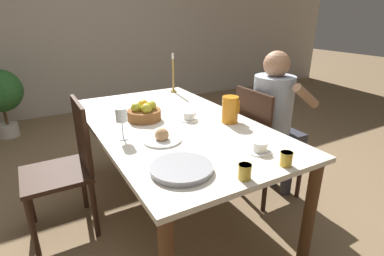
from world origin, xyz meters
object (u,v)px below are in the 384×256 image
at_px(chair_opposite, 66,165).
at_px(bread_plate, 162,138).
at_px(potted_plant, 0,93).
at_px(fruit_bowl, 144,113).
at_px(jam_jar_amber, 245,171).
at_px(person_seated, 275,115).
at_px(serving_tray, 181,169).
at_px(jam_jar_red, 286,158).
at_px(candlestick_tall, 173,77).
at_px(teacup_near_person, 260,148).
at_px(wine_glass_water, 121,117).
at_px(red_pitcher, 230,109).
at_px(chair_person_side, 263,142).
at_px(teacup_across, 189,117).

bearing_deg(chair_opposite, bread_plate, -131.66).
height_order(bread_plate, potted_plant, potted_plant).
bearing_deg(fruit_bowl, jam_jar_amber, -84.11).
xyz_separation_m(person_seated, serving_tray, (-1.05, -0.45, 0.04)).
bearing_deg(jam_jar_red, bread_plate, 125.11).
height_order(jam_jar_red, candlestick_tall, candlestick_tall).
bearing_deg(person_seated, fruit_bowl, -109.23).
relative_size(jam_jar_red, fruit_bowl, 0.31).
bearing_deg(jam_jar_amber, potted_plant, 108.55).
xyz_separation_m(teacup_near_person, potted_plant, (-1.31, 2.99, -0.20)).
xyz_separation_m(wine_glass_water, jam_jar_amber, (0.34, -0.72, -0.10)).
distance_m(red_pitcher, potted_plant, 2.92).
distance_m(chair_opposite, potted_plant, 2.18).
height_order(bread_plate, candlestick_tall, candlestick_tall).
height_order(serving_tray, bread_plate, bread_plate).
relative_size(chair_opposite, bread_plate, 3.98).
height_order(chair_person_side, teacup_across, chair_person_side).
bearing_deg(candlestick_tall, chair_person_side, -71.02).
xyz_separation_m(chair_opposite, jam_jar_red, (0.91, -1.03, 0.28)).
distance_m(chair_opposite, wine_glass_water, 0.58).
xyz_separation_m(bread_plate, jam_jar_red, (0.41, -0.58, 0.02)).
relative_size(wine_glass_water, fruit_bowl, 0.82).
xyz_separation_m(serving_tray, bread_plate, (0.07, 0.38, 0.01)).
relative_size(serving_tray, jam_jar_amber, 4.22).
bearing_deg(teacup_near_person, bread_plate, 134.97).
bearing_deg(person_seated, wine_glass_water, -93.36).
bearing_deg(person_seated, jam_jar_amber, -51.84).
distance_m(red_pitcher, teacup_near_person, 0.49).
bearing_deg(wine_glass_water, jam_jar_red, -50.55).
relative_size(serving_tray, potted_plant, 0.37).
bearing_deg(jam_jar_amber, chair_opposite, 122.45).
bearing_deg(chair_person_side, serving_tray, -64.10).
bearing_deg(teacup_near_person, teacup_across, 97.33).
xyz_separation_m(jam_jar_amber, jam_jar_red, (0.26, -0.00, 0.00)).
relative_size(chair_person_side, jam_jar_amber, 12.57).
xyz_separation_m(bread_plate, jam_jar_amber, (0.15, -0.58, 0.02)).
distance_m(person_seated, potted_plant, 3.15).
xyz_separation_m(fruit_bowl, candlestick_tall, (0.53, 0.61, 0.09)).
relative_size(red_pitcher, bread_plate, 0.81).
xyz_separation_m(wine_glass_water, jam_jar_red, (0.60, -0.73, -0.10)).
xyz_separation_m(chair_opposite, potted_plant, (-0.41, 2.14, 0.06)).
xyz_separation_m(wine_glass_water, fruit_bowl, (0.24, 0.26, -0.09)).
bearing_deg(fruit_bowl, person_seated, -19.23).
relative_size(chair_person_side, fruit_bowl, 3.88).
relative_size(person_seated, candlestick_tall, 3.29).
xyz_separation_m(chair_person_side, teacup_across, (-0.58, 0.15, 0.26)).
distance_m(chair_person_side, fruit_bowl, 0.95).
bearing_deg(jam_jar_red, person_seated, 48.81).
distance_m(chair_opposite, candlestick_tall, 1.28).
height_order(chair_person_side, teacup_near_person, chair_person_side).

